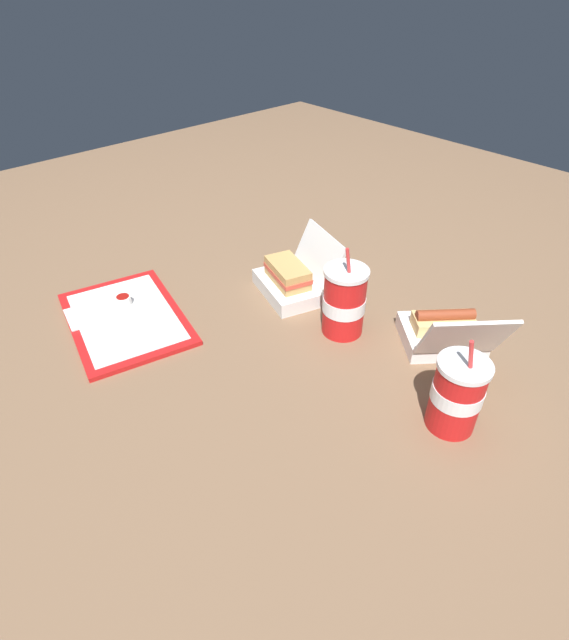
{
  "coord_description": "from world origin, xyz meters",
  "views": [
    {
      "loc": [
        0.7,
        -0.63,
        0.75
      ],
      "look_at": [
        0.01,
        -0.0,
        0.05
      ],
      "focal_mm": 28.0,
      "sensor_mm": 36.0,
      "label": 1
    }
  ],
  "objects_px": {
    "clamshell_sandwich_back": "(291,279)",
    "soda_cup_right": "(457,394)",
    "food_tray": "(126,318)",
    "clamshell_hotdog_right": "(444,332)",
    "plastic_fork": "(143,295)",
    "ketchup_cup": "(123,300)",
    "soda_cup_back": "(344,302)"
  },
  "relations": [
    {
      "from": "soda_cup_right",
      "to": "soda_cup_back",
      "type": "bearing_deg",
      "value": 169.24
    },
    {
      "from": "ketchup_cup",
      "to": "soda_cup_right",
      "type": "xyz_separation_m",
      "value": [
        0.78,
        0.28,
        0.05
      ]
    },
    {
      "from": "food_tray",
      "to": "ketchup_cup",
      "type": "height_order",
      "value": "ketchup_cup"
    },
    {
      "from": "plastic_fork",
      "to": "soda_cup_right",
      "type": "bearing_deg",
      "value": 6.82
    },
    {
      "from": "food_tray",
      "to": "clamshell_hotdog_right",
      "type": "relative_size",
      "value": 1.46
    },
    {
      "from": "food_tray",
      "to": "clamshell_sandwich_back",
      "type": "relative_size",
      "value": 1.76
    },
    {
      "from": "clamshell_hotdog_right",
      "to": "soda_cup_back",
      "type": "relative_size",
      "value": 1.24
    },
    {
      "from": "soda_cup_right",
      "to": "soda_cup_back",
      "type": "distance_m",
      "value": 0.35
    },
    {
      "from": "food_tray",
      "to": "clamshell_hotdog_right",
      "type": "height_order",
      "value": "clamshell_hotdog_right"
    },
    {
      "from": "plastic_fork",
      "to": "food_tray",
      "type": "bearing_deg",
      "value": -66.94
    },
    {
      "from": "food_tray",
      "to": "plastic_fork",
      "type": "bearing_deg",
      "value": 122.23
    },
    {
      "from": "plastic_fork",
      "to": "soda_cup_right",
      "type": "relative_size",
      "value": 0.51
    },
    {
      "from": "soda_cup_right",
      "to": "clamshell_sandwich_back",
      "type": "bearing_deg",
      "value": 171.1
    },
    {
      "from": "ketchup_cup",
      "to": "soda_cup_back",
      "type": "distance_m",
      "value": 0.56
    },
    {
      "from": "clamshell_sandwich_back",
      "to": "soda_cup_right",
      "type": "distance_m",
      "value": 0.55
    },
    {
      "from": "plastic_fork",
      "to": "soda_cup_back",
      "type": "xyz_separation_m",
      "value": [
        0.44,
        0.29,
        0.07
      ]
    },
    {
      "from": "plastic_fork",
      "to": "clamshell_sandwich_back",
      "type": "xyz_separation_m",
      "value": [
        0.24,
        0.31,
        0.03
      ]
    },
    {
      "from": "food_tray",
      "to": "ketchup_cup",
      "type": "bearing_deg",
      "value": 154.12
    },
    {
      "from": "plastic_fork",
      "to": "clamshell_sandwich_back",
      "type": "distance_m",
      "value": 0.39
    },
    {
      "from": "plastic_fork",
      "to": "soda_cup_right",
      "type": "height_order",
      "value": "soda_cup_right"
    },
    {
      "from": "clamshell_sandwich_back",
      "to": "soda_cup_right",
      "type": "relative_size",
      "value": 1.1
    },
    {
      "from": "clamshell_hotdog_right",
      "to": "soda_cup_back",
      "type": "distance_m",
      "value": 0.24
    },
    {
      "from": "food_tray",
      "to": "clamshell_sandwich_back",
      "type": "bearing_deg",
      "value": 64.26
    },
    {
      "from": "plastic_fork",
      "to": "clamshell_hotdog_right",
      "type": "relative_size",
      "value": 0.38
    },
    {
      "from": "plastic_fork",
      "to": "clamshell_hotdog_right",
      "type": "distance_m",
      "value": 0.76
    },
    {
      "from": "soda_cup_back",
      "to": "plastic_fork",
      "type": "bearing_deg",
      "value": -146.74
    },
    {
      "from": "clamshell_hotdog_right",
      "to": "clamshell_sandwich_back",
      "type": "relative_size",
      "value": 1.2
    },
    {
      "from": "clamshell_sandwich_back",
      "to": "food_tray",
      "type": "bearing_deg",
      "value": -115.74
    },
    {
      "from": "clamshell_sandwich_back",
      "to": "soda_cup_right",
      "type": "bearing_deg",
      "value": -8.9
    },
    {
      "from": "food_tray",
      "to": "soda_cup_right",
      "type": "bearing_deg",
      "value": 22.53
    },
    {
      "from": "plastic_fork",
      "to": "clamshell_sandwich_back",
      "type": "relative_size",
      "value": 0.46
    },
    {
      "from": "clamshell_hotdog_right",
      "to": "clamshell_sandwich_back",
      "type": "xyz_separation_m",
      "value": [
        -0.4,
        -0.11,
        0.0
      ]
    }
  ]
}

